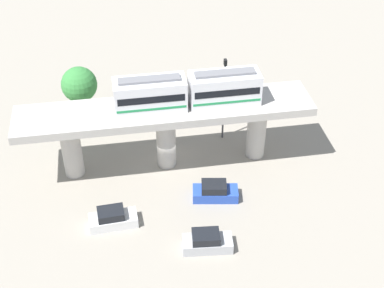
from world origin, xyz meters
name	(u,v)px	position (x,y,z in m)	size (l,w,h in m)	color
ground_plane	(167,163)	(0.00, 0.00, 0.00)	(120.00, 120.00, 0.00)	gray
viaduct	(165,121)	(0.00, 0.00, 5.19)	(5.20, 28.00, 6.81)	#B7B2AA
train	(188,91)	(0.00, -2.16, 8.34)	(2.64, 13.55, 3.24)	white
parked_car_white	(113,219)	(-7.68, 5.77, 0.74)	(2.01, 4.29, 1.76)	white
parked_car_silver	(207,242)	(-11.71, -1.90, 0.74)	(2.19, 4.35, 1.76)	#B2B5BA
parked_car_blue	(215,192)	(-5.74, -3.78, 0.74)	(2.46, 4.44, 1.76)	#284CB7
tree_near_viaduct	(79,85)	(9.77, 8.20, 4.20)	(3.91, 3.91, 6.17)	brown
signal_post	(224,96)	(3.40, -6.43, 5.22)	(0.44, 0.28, 9.41)	#4C4C51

